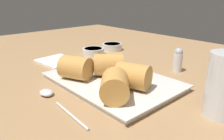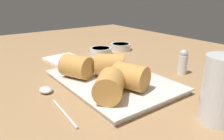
# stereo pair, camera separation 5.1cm
# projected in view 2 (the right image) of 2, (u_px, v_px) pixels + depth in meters

# --- Properties ---
(table_surface) EXTENTS (1.80, 1.40, 0.02)m
(table_surface) POSITION_uv_depth(u_px,v_px,m) (104.00, 89.00, 0.56)
(table_surface) COLOR #A87F54
(table_surface) RESTS_ON ground
(serving_plate) EXTENTS (0.32, 0.23, 0.01)m
(serving_plate) POSITION_uv_depth(u_px,v_px,m) (112.00, 81.00, 0.56)
(serving_plate) COLOR silver
(serving_plate) RESTS_ON table_surface
(roll_front_left) EXTENTS (0.09, 0.08, 0.06)m
(roll_front_left) POSITION_uv_depth(u_px,v_px,m) (129.00, 76.00, 0.49)
(roll_front_left) COLOR #D19347
(roll_front_left) RESTS_ON serving_plate
(roll_front_right) EXTENTS (0.09, 0.09, 0.06)m
(roll_front_right) POSITION_uv_depth(u_px,v_px,m) (108.00, 65.00, 0.57)
(roll_front_right) COLOR #D19347
(roll_front_right) RESTS_ON serving_plate
(roll_back_left) EXTENTS (0.09, 0.08, 0.06)m
(roll_back_left) POSITION_uv_depth(u_px,v_px,m) (75.00, 66.00, 0.56)
(roll_back_left) COLOR #D19347
(roll_back_left) RESTS_ON serving_plate
(roll_back_right) EXTENTS (0.09, 0.09, 0.06)m
(roll_back_right) POSITION_uv_depth(u_px,v_px,m) (110.00, 85.00, 0.44)
(roll_back_right) COLOR #D19347
(roll_back_right) RESTS_ON serving_plate
(dipping_bowl_near) EXTENTS (0.08, 0.08, 0.03)m
(dipping_bowl_near) POSITION_uv_depth(u_px,v_px,m) (101.00, 51.00, 0.82)
(dipping_bowl_near) COLOR silver
(dipping_bowl_near) RESTS_ON table_surface
(dipping_bowl_far) EXTENTS (0.08, 0.08, 0.03)m
(dipping_bowl_far) POSITION_uv_depth(u_px,v_px,m) (121.00, 47.00, 0.89)
(dipping_bowl_far) COLOR silver
(dipping_bowl_far) RESTS_ON table_surface
(spoon) EXTENTS (0.20, 0.03, 0.01)m
(spoon) POSITION_uv_depth(u_px,v_px,m) (49.00, 93.00, 0.49)
(spoon) COLOR silver
(spoon) RESTS_ON table_surface
(napkin) EXTENTS (0.14, 0.12, 0.01)m
(napkin) POSITION_uv_depth(u_px,v_px,m) (65.00, 59.00, 0.76)
(napkin) COLOR white
(napkin) RESTS_ON table_surface
(drinking_glass) EXTENTS (0.07, 0.07, 0.12)m
(drinking_glass) POSITION_uv_depth(u_px,v_px,m) (221.00, 90.00, 0.38)
(drinking_glass) COLOR silver
(drinking_glass) RESTS_ON table_surface
(salt_shaker) EXTENTS (0.03, 0.03, 0.07)m
(salt_shaker) POSITION_uv_depth(u_px,v_px,m) (183.00, 62.00, 0.62)
(salt_shaker) COLOR silver
(salt_shaker) RESTS_ON table_surface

